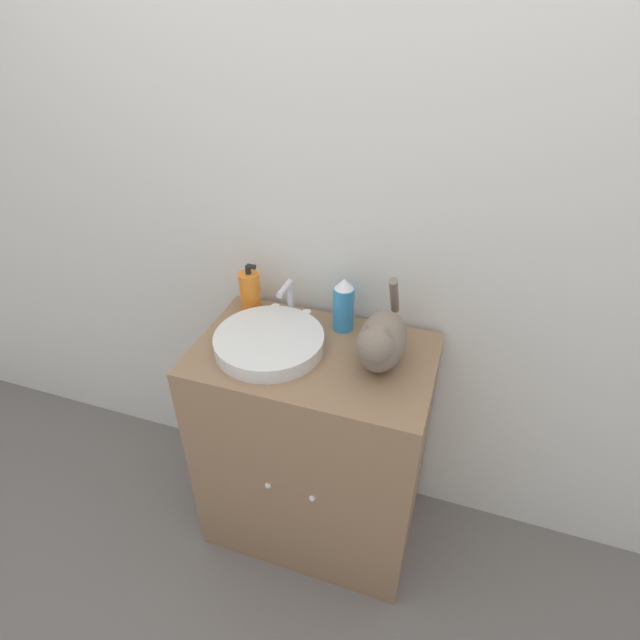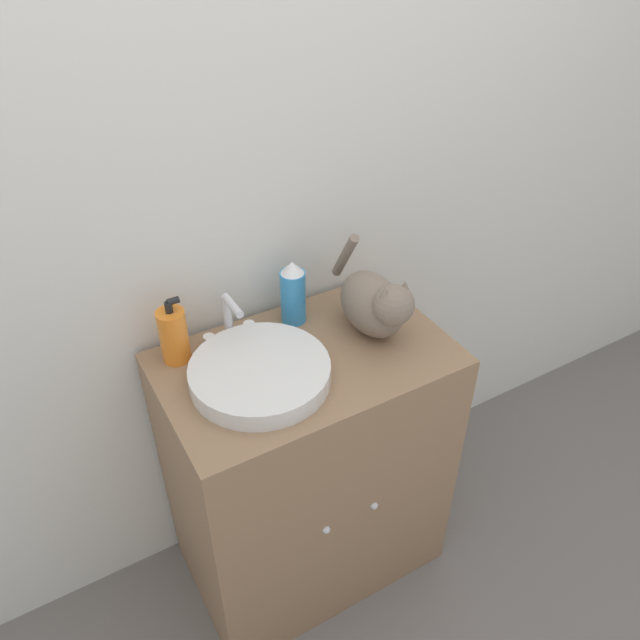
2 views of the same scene
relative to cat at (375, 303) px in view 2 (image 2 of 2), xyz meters
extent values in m
plane|color=slate|center=(-0.22, -0.25, -1.01)|extent=(8.00, 8.00, 0.00)
cube|color=silver|center=(-0.22, 0.29, 0.24)|extent=(6.00, 0.05, 2.50)
cube|color=#8C6B4C|center=(-0.22, 0.00, -0.55)|extent=(0.80, 0.49, 0.91)
sphere|color=silver|center=(-0.30, -0.25, -0.51)|extent=(0.02, 0.02, 0.02)
sphere|color=silver|center=(-0.14, -0.25, -0.51)|extent=(0.02, 0.02, 0.02)
cylinder|color=silver|center=(-0.37, -0.02, -0.07)|extent=(0.36, 0.36, 0.05)
cylinder|color=silver|center=(-0.37, 0.17, -0.03)|extent=(0.02, 0.02, 0.15)
cylinder|color=silver|center=(-0.37, 0.12, 0.05)|extent=(0.02, 0.10, 0.02)
cylinder|color=white|center=(-0.43, 0.17, -0.08)|extent=(0.03, 0.03, 0.03)
cylinder|color=white|center=(-0.31, 0.17, -0.08)|extent=(0.03, 0.03, 0.03)
ellipsoid|color=#7A6B5B|center=(0.00, 0.02, -0.01)|extent=(0.15, 0.23, 0.17)
sphere|color=#7A6B5B|center=(0.00, -0.08, 0.05)|extent=(0.11, 0.11, 0.11)
cone|color=#7A6B5B|center=(-0.03, -0.08, 0.09)|extent=(0.04, 0.04, 0.04)
cone|color=#7A6B5B|center=(0.03, -0.08, 0.09)|extent=(0.04, 0.04, 0.04)
cylinder|color=#7A6B5B|center=(0.00, 0.16, 0.07)|extent=(0.03, 0.12, 0.18)
cylinder|color=orange|center=(-0.52, 0.17, -0.02)|extent=(0.08, 0.08, 0.15)
cylinder|color=black|center=(-0.52, 0.17, 0.07)|extent=(0.02, 0.02, 0.03)
cylinder|color=black|center=(-0.51, 0.17, 0.08)|extent=(0.03, 0.02, 0.02)
cylinder|color=#338CCC|center=(-0.17, 0.16, -0.02)|extent=(0.07, 0.07, 0.16)
cone|color=white|center=(-0.17, 0.16, 0.08)|extent=(0.07, 0.07, 0.04)
camera|label=1|loc=(0.21, -1.22, 0.91)|focal=28.00mm
camera|label=2|loc=(-0.83, -1.14, 0.99)|focal=35.00mm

